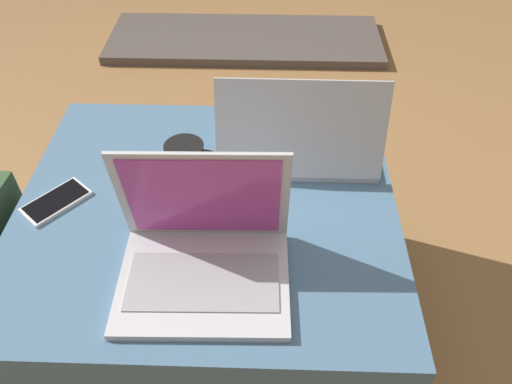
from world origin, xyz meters
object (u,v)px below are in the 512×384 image
Objects in this scene: laptop_far at (298,142)px; laptop_near at (204,252)px; cell_phone at (56,201)px; coffee_mug at (187,161)px.

laptop_near is at bearing 61.58° from laptop_far.
laptop_near is at bearing 14.36° from cell_phone.
laptop_near is at bearing -76.13° from coffee_mug.
coffee_mug is at bearing 59.42° from cell_phone.
laptop_far is at bearing 59.99° from laptop_near.
coffee_mug is at bearing 102.64° from laptop_near.
cell_phone is at bearing 152.58° from laptop_near.
laptop_far is 0.57m from cell_phone.
cell_phone is (-0.35, 0.17, -0.05)m from laptop_near.
laptop_near is 0.87× the size of laptop_far.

